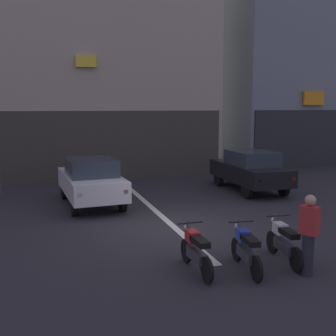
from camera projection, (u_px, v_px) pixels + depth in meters
ground_plane at (174, 227)px, 11.74m from camera, size 120.00×120.00×0.00m
lane_centre_line at (129, 188)px, 17.39m from camera, size 0.20×18.00×0.01m
building_far_right at (291, 56)px, 26.17m from camera, size 9.42×7.53×13.10m
car_white_crossing_near at (91, 180)px, 14.28m from camera, size 2.00×4.20×1.64m
car_black_parked_kerbside at (250, 169)px, 16.68m from camera, size 1.80×4.12×1.64m
motorcycle_red_row_leftmost at (196, 250)px, 8.53m from camera, size 0.55×1.67×0.98m
motorcycle_blue_row_left_mid at (246, 249)px, 8.61m from camera, size 0.55×1.67×0.98m
motorcycle_white_row_centre at (284, 242)px, 9.09m from camera, size 0.55×1.67×0.98m
person_by_motorcycles at (309, 235)px, 8.29m from camera, size 0.36×0.42×1.67m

